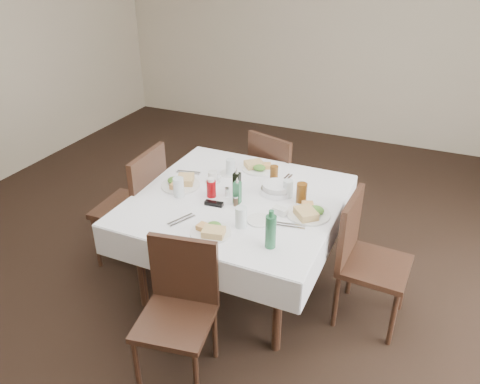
{
  "coord_description": "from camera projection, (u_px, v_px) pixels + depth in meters",
  "views": [
    {
      "loc": [
        1.33,
        -2.55,
        2.39
      ],
      "look_at": [
        0.16,
        0.12,
        0.8
      ],
      "focal_mm": 35.0,
      "sensor_mm": 36.0,
      "label": 1
    }
  ],
  "objects": [
    {
      "name": "ground_plane",
      "position": [
        215.0,
        285.0,
        3.67
      ],
      "size": [
        7.0,
        7.0,
        0.0
      ],
      "primitive_type": "plane",
      "color": "black"
    },
    {
      "name": "room_shell",
      "position": [
        208.0,
        65.0,
        2.85
      ],
      "size": [
        6.04,
        7.04,
        2.8
      ],
      "color": "#BFB096",
      "rests_on": "ground"
    },
    {
      "name": "dining_table",
      "position": [
        237.0,
        207.0,
        3.37
      ],
      "size": [
        1.44,
        1.44,
        0.76
      ],
      "color": "black",
      "rests_on": "ground"
    },
    {
      "name": "chair_north",
      "position": [
        276.0,
        175.0,
        4.16
      ],
      "size": [
        0.56,
        0.56,
        0.93
      ],
      "color": "black",
      "rests_on": "ground"
    },
    {
      "name": "chair_south",
      "position": [
        179.0,
        301.0,
        2.75
      ],
      "size": [
        0.48,
        0.48,
        0.89
      ],
      "color": "black",
      "rests_on": "ground"
    },
    {
      "name": "chair_east",
      "position": [
        363.0,
        253.0,
        3.14
      ],
      "size": [
        0.46,
        0.46,
        0.93
      ],
      "color": "black",
      "rests_on": "ground"
    },
    {
      "name": "chair_west",
      "position": [
        138.0,
        201.0,
        3.68
      ],
      "size": [
        0.49,
        0.49,
        1.0
      ],
      "color": "black",
      "rests_on": "ground"
    },
    {
      "name": "meal_north",
      "position": [
        258.0,
        167.0,
        3.73
      ],
      "size": [
        0.27,
        0.27,
        0.06
      ],
      "color": "white",
      "rests_on": "dining_table"
    },
    {
      "name": "meal_south",
      "position": [
        211.0,
        231.0,
        2.92
      ],
      "size": [
        0.26,
        0.26,
        0.06
      ],
      "color": "white",
      "rests_on": "dining_table"
    },
    {
      "name": "meal_east",
      "position": [
        309.0,
        212.0,
        3.1
      ],
      "size": [
        0.29,
        0.29,
        0.06
      ],
      "color": "white",
      "rests_on": "dining_table"
    },
    {
      "name": "meal_west",
      "position": [
        181.0,
        183.0,
        3.48
      ],
      "size": [
        0.29,
        0.29,
        0.06
      ],
      "color": "white",
      "rests_on": "dining_table"
    },
    {
      "name": "side_plate_a",
      "position": [
        229.0,
        174.0,
        3.66
      ],
      "size": [
        0.15,
        0.15,
        0.01
      ],
      "color": "white",
      "rests_on": "dining_table"
    },
    {
      "name": "side_plate_b",
      "position": [
        260.0,
        220.0,
        3.05
      ],
      "size": [
        0.17,
        0.17,
        0.01
      ],
      "color": "white",
      "rests_on": "dining_table"
    },
    {
      "name": "water_n",
      "position": [
        231.0,
        167.0,
        3.62
      ],
      "size": [
        0.07,
        0.07,
        0.13
      ],
      "color": "silver",
      "rests_on": "dining_table"
    },
    {
      "name": "water_s",
      "position": [
        241.0,
        217.0,
        2.97
      ],
      "size": [
        0.07,
        0.07,
        0.14
      ],
      "color": "silver",
      "rests_on": "dining_table"
    },
    {
      "name": "water_e",
      "position": [
        288.0,
        189.0,
        3.32
      ],
      "size": [
        0.07,
        0.07,
        0.13
      ],
      "color": "silver",
      "rests_on": "dining_table"
    },
    {
      "name": "water_w",
      "position": [
        179.0,
        187.0,
        3.32
      ],
      "size": [
        0.08,
        0.08,
        0.14
      ],
      "color": "silver",
      "rests_on": "dining_table"
    },
    {
      "name": "iced_tea_a",
      "position": [
        274.0,
        174.0,
        3.52
      ],
      "size": [
        0.06,
        0.06,
        0.13
      ],
      "color": "brown",
      "rests_on": "dining_table"
    },
    {
      "name": "iced_tea_b",
      "position": [
        302.0,
        194.0,
        3.22
      ],
      "size": [
        0.07,
        0.07,
        0.15
      ],
      "color": "brown",
      "rests_on": "dining_table"
    },
    {
      "name": "bread_basket",
      "position": [
        277.0,
        189.0,
        3.37
      ],
      "size": [
        0.23,
        0.23,
        0.08
      ],
      "color": "silver",
      "rests_on": "dining_table"
    },
    {
      "name": "oil_cruet_dark",
      "position": [
        237.0,
        182.0,
        3.36
      ],
      "size": [
        0.05,
        0.05,
        0.2
      ],
      "color": "black",
      "rests_on": "dining_table"
    },
    {
      "name": "oil_cruet_green",
      "position": [
        237.0,
        192.0,
        3.23
      ],
      "size": [
        0.05,
        0.05,
        0.2
      ],
      "color": "#28663F",
      "rests_on": "dining_table"
    },
    {
      "name": "ketchup_bottle",
      "position": [
        211.0,
        188.0,
        3.32
      ],
      "size": [
        0.07,
        0.07,
        0.14
      ],
      "color": "#97060B",
      "rests_on": "dining_table"
    },
    {
      "name": "salt_shaker",
      "position": [
        227.0,
        192.0,
        3.33
      ],
      "size": [
        0.03,
        0.03,
        0.07
      ],
      "color": "white",
      "rests_on": "dining_table"
    },
    {
      "name": "pepper_shaker",
      "position": [
        236.0,
        201.0,
        3.22
      ],
      "size": [
        0.03,
        0.03,
        0.07
      ],
      "color": "#453222",
      "rests_on": "dining_table"
    },
    {
      "name": "coffee_mug",
      "position": [
        213.0,
        177.0,
        3.53
      ],
      "size": [
        0.13,
        0.12,
        0.08
      ],
      "color": "white",
      "rests_on": "dining_table"
    },
    {
      "name": "sunglasses",
      "position": [
        214.0,
        204.0,
        3.23
      ],
      "size": [
        0.13,
        0.05,
        0.03
      ],
      "color": "black",
      "rests_on": "dining_table"
    },
    {
      "name": "green_bottle",
      "position": [
        271.0,
        231.0,
        2.75
      ],
      "size": [
        0.07,
        0.07,
        0.25
      ],
      "color": "#28663F",
      "rests_on": "dining_table"
    },
    {
      "name": "sugar_caddy",
      "position": [
        280.0,
        211.0,
        3.12
      ],
      "size": [
        0.11,
        0.07,
        0.05
      ],
      "color": "white",
      "rests_on": "dining_table"
    },
    {
      "name": "cutlery_n",
      "position": [
        287.0,
        178.0,
        3.59
      ],
      "size": [
        0.05,
        0.16,
        0.01
      ],
      "color": "silver",
      "rests_on": "dining_table"
    },
    {
      "name": "cutlery_s",
      "position": [
        181.0,
        220.0,
        3.06
      ],
      "size": [
        0.13,
        0.2,
        0.01
      ],
      "color": "silver",
      "rests_on": "dining_table"
    },
    {
      "name": "cutlery_e",
      "position": [
        290.0,
        226.0,
        3.0
      ],
      "size": [
        0.2,
        0.08,
        0.01
      ],
      "color": "silver",
      "rests_on": "dining_table"
    },
    {
      "name": "cutlery_w",
      "position": [
        188.0,
        173.0,
        3.68
      ],
      "size": [
        0.2,
        0.08,
        0.01
      ],
      "color": "silver",
      "rests_on": "dining_table"
    }
  ]
}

